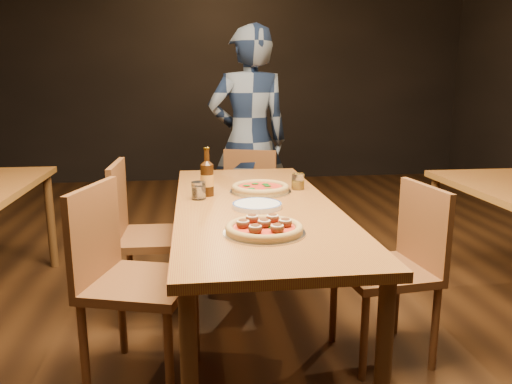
{
  "coord_description": "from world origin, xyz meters",
  "views": [
    {
      "loc": [
        -0.31,
        -2.46,
        1.36
      ],
      "look_at": [
        0.0,
        -0.05,
        0.82
      ],
      "focal_mm": 35.0,
      "sensor_mm": 36.0,
      "label": 1
    }
  ],
  "objects": [
    {
      "name": "amber_glass",
      "position": [
        0.29,
        0.3,
        0.8
      ],
      "size": [
        0.07,
        0.07,
        0.09
      ],
      "primitive_type": "cylinder",
      "color": "#A86E13",
      "rests_on": "table_main"
    },
    {
      "name": "pizza_meatball",
      "position": [
        -0.03,
        -0.52,
        0.77
      ],
      "size": [
        0.34,
        0.34,
        0.06
      ],
      "rotation": [
        0.0,
        0.0,
        -0.3
      ],
      "color": "#B7B7BF",
      "rests_on": "table_main"
    },
    {
      "name": "plate_stack",
      "position": [
        -0.0,
        -0.09,
        0.76
      ],
      "size": [
        0.24,
        0.24,
        0.02
      ],
      "primitive_type": "cylinder",
      "color": "white",
      "rests_on": "table_main"
    },
    {
      "name": "chair_main_nw",
      "position": [
        -0.56,
        -0.31,
        0.48
      ],
      "size": [
        0.56,
        0.56,
        0.96
      ],
      "primitive_type": null,
      "rotation": [
        0.0,
        0.0,
        1.27
      ],
      "color": "brown",
      "rests_on": "ground"
    },
    {
      "name": "ground",
      "position": [
        0.0,
        0.0,
        0.0
      ],
      "size": [
        9.0,
        9.0,
        0.0
      ],
      "primitive_type": "plane",
      "color": "black"
    },
    {
      "name": "chair_main_e",
      "position": [
        0.61,
        -0.25,
        0.46
      ],
      "size": [
        0.47,
        0.47,
        0.91
      ],
      "primitive_type": null,
      "rotation": [
        0.0,
        0.0,
        -1.46
      ],
      "color": "brown",
      "rests_on": "ground"
    },
    {
      "name": "chair_end",
      "position": [
        0.07,
        1.14,
        0.44
      ],
      "size": [
        0.52,
        0.52,
        0.88
      ],
      "primitive_type": null,
      "rotation": [
        0.0,
        0.0,
        -0.33
      ],
      "color": "brown",
      "rests_on": "ground"
    },
    {
      "name": "diner",
      "position": [
        0.14,
        1.48,
        0.89
      ],
      "size": [
        0.7,
        0.51,
        1.78
      ],
      "primitive_type": "imported",
      "rotation": [
        0.0,
        0.0,
        3.27
      ],
      "color": "black",
      "rests_on": "ground"
    },
    {
      "name": "water_glass",
      "position": [
        -0.28,
        0.13,
        0.8
      ],
      "size": [
        0.07,
        0.07,
        0.09
      ],
      "primitive_type": "cylinder",
      "color": "white",
      "rests_on": "table_main"
    },
    {
      "name": "beer_bottle",
      "position": [
        -0.23,
        0.2,
        0.84
      ],
      "size": [
        0.07,
        0.07,
        0.26
      ],
      "rotation": [
        0.0,
        0.0,
        0.03
      ],
      "color": "black",
      "rests_on": "table_main"
    },
    {
      "name": "table_main",
      "position": [
        0.0,
        0.0,
        0.68
      ],
      "size": [
        0.8,
        2.0,
        0.75
      ],
      "color": "brown",
      "rests_on": "ground"
    },
    {
      "name": "pizza_margherita",
      "position": [
        0.06,
        0.26,
        0.77
      ],
      "size": [
        0.35,
        0.35,
        0.05
      ],
      "rotation": [
        0.0,
        0.0,
        -0.19
      ],
      "color": "#B7B7BF",
      "rests_on": "table_main"
    },
    {
      "name": "chair_main_sw",
      "position": [
        -0.53,
        0.37,
        0.48
      ],
      "size": [
        0.46,
        0.46,
        0.96
      ],
      "primitive_type": null,
      "rotation": [
        0.0,
        0.0,
        1.54
      ],
      "color": "brown",
      "rests_on": "ground"
    }
  ]
}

